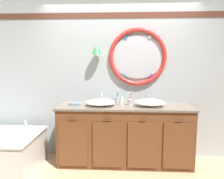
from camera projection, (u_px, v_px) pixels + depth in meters
ground_plane at (119, 170)px, 3.20m from camera, size 14.00×14.00×0.00m
back_wall_assembly at (121, 78)px, 3.60m from camera, size 6.40×0.26×2.60m
vanity_counter at (125, 134)px, 3.39m from camera, size 2.06×0.62×0.92m
sink_basin_left at (101, 102)px, 3.31m from camera, size 0.46×0.46×0.10m
sink_basin_right at (150, 102)px, 3.27m from camera, size 0.46×0.46×0.12m
faucet_set_left at (102, 99)px, 3.54m from camera, size 0.24×0.14×0.16m
faucet_set_right at (148, 100)px, 3.50m from camera, size 0.23×0.12×0.15m
toothbrush_holder_left at (118, 100)px, 3.51m from camera, size 0.09×0.09×0.22m
toothbrush_holder_right at (130, 102)px, 3.36m from camera, size 0.09×0.09×0.22m
soap_dispenser at (121, 101)px, 3.37m from camera, size 0.06×0.07×0.15m
folded_hand_towel at (74, 104)px, 3.36m from camera, size 0.18×0.10×0.03m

